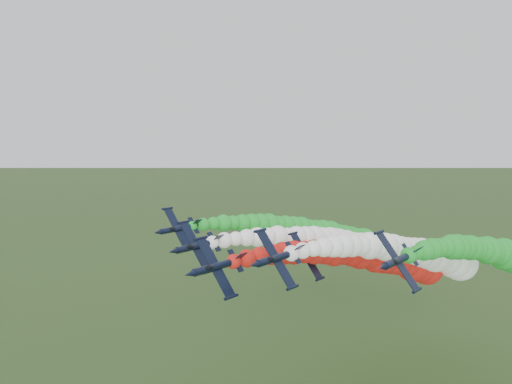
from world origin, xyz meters
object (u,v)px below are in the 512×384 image
at_px(jet_lead, 387,261).
at_px(jet_outer_right, 507,257).
at_px(jet_inner_left, 358,247).
at_px(jet_inner_right, 426,255).
at_px(jet_outer_left, 326,234).
at_px(jet_trail, 427,254).

xyz_separation_m(jet_lead, jet_outer_right, (20.36, 18.07, 0.65)).
distance_m(jet_lead, jet_inner_left, 13.35).
height_order(jet_inner_left, jet_outer_right, jet_outer_right).
distance_m(jet_inner_right, jet_outer_left, 31.46).
relative_size(jet_inner_left, jet_trail, 1.00).
relative_size(jet_outer_left, jet_trail, 1.00).
relative_size(jet_outer_left, jet_outer_right, 1.01).
relative_size(jet_lead, jet_inner_right, 1.00).
relative_size(jet_lead, jet_outer_left, 1.00).
xyz_separation_m(jet_inner_right, jet_outer_left, (-30.68, 6.98, -0.06)).
xyz_separation_m(jet_inner_left, jet_trail, (10.27, 19.20, -3.69)).
distance_m(jet_outer_right, jet_trail, 23.21).
height_order(jet_outer_left, jet_outer_right, jet_outer_right).
xyz_separation_m(jet_inner_right, jet_trail, (-6.57, 18.85, -4.17)).
bearing_deg(jet_lead, jet_inner_right, 53.52).
bearing_deg(jet_inner_right, jet_trail, 109.23).
bearing_deg(jet_lead, jet_outer_right, 41.59).
relative_size(jet_inner_right, jet_trail, 1.01).
bearing_deg(jet_inner_right, jet_outer_right, 35.08).
bearing_deg(jet_inner_right, jet_outer_left, 167.18).
relative_size(jet_lead, jet_trail, 1.00).
xyz_separation_m(jet_inner_left, jet_outer_left, (-13.83, 7.33, 0.42)).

